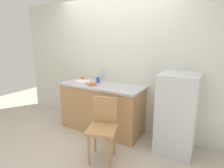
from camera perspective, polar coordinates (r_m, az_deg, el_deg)
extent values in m
plane|color=#BCB2A3|center=(3.16, -7.74, -18.86)|extent=(8.00, 8.00, 0.00)
cube|color=silver|center=(3.54, 1.69, 6.01)|extent=(4.80, 0.10, 2.45)
cube|color=tan|center=(3.51, -3.13, -7.54)|extent=(1.53, 0.60, 0.85)
cube|color=#B7B7BC|center=(3.38, -3.23, -0.48)|extent=(1.57, 0.64, 0.04)
cylinder|color=#B7B7BC|center=(3.64, -3.25, 2.86)|extent=(0.02, 0.02, 0.25)
cube|color=silver|center=(2.98, 19.57, -8.55)|extent=(0.55, 0.57, 1.22)
cylinder|color=tan|center=(2.69, -7.17, -19.58)|extent=(0.04, 0.04, 0.45)
cylinder|color=tan|center=(2.62, -0.52, -20.44)|extent=(0.04, 0.04, 0.45)
cylinder|color=tan|center=(2.93, -5.25, -16.48)|extent=(0.04, 0.04, 0.45)
cylinder|color=tan|center=(2.87, 0.78, -17.14)|extent=(0.04, 0.04, 0.45)
cube|color=tan|center=(2.65, -3.11, -13.86)|extent=(0.51, 0.51, 0.04)
cube|color=tan|center=(2.72, -2.19, -7.99)|extent=(0.35, 0.15, 0.40)
cube|color=white|center=(3.49, -8.96, 0.59)|extent=(0.28, 0.20, 0.05)
cylinder|color=#C67042|center=(3.31, -6.10, -0.03)|extent=(0.14, 0.14, 0.05)
cylinder|color=orange|center=(3.70, -9.26, 1.64)|extent=(0.08, 0.08, 0.09)
cylinder|color=blue|center=(3.51, -4.39, 1.26)|extent=(0.07, 0.07, 0.11)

